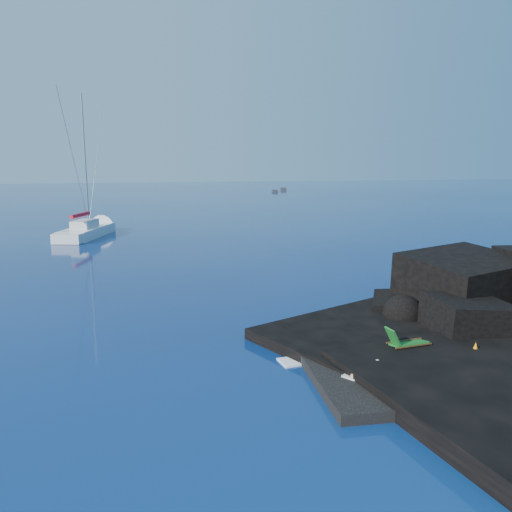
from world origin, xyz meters
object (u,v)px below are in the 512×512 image
at_px(marker_cone, 475,349).
at_px(distant_boat_b, 283,190).
at_px(distant_boat_a, 275,192).
at_px(sailboat, 88,237).
at_px(sunbather, 370,367).
at_px(deck_chair, 409,338).

height_order(marker_cone, distant_boat_b, marker_cone).
bearing_deg(distant_boat_a, sailboat, -108.27).
relative_size(sunbather, marker_cone, 3.66).
bearing_deg(deck_chair, distant_boat_b, 69.67).
bearing_deg(distant_boat_b, distant_boat_a, -105.48).
relative_size(deck_chair, distant_boat_a, 0.39).
relative_size(deck_chair, distant_boat_b, 0.32).
xyz_separation_m(deck_chair, marker_cone, (2.15, -0.97, -0.30)).
xyz_separation_m(deck_chair, distant_boat_b, (35.68, 122.02, -0.91)).
bearing_deg(sailboat, distant_boat_b, 78.26).
relative_size(distant_boat_a, distant_boat_b, 0.84).
height_order(deck_chair, distant_boat_b, deck_chair).
relative_size(marker_cone, distant_boat_a, 0.12).
relative_size(sailboat, sunbather, 7.52).
bearing_deg(distant_boat_b, marker_cone, -88.91).
bearing_deg(deck_chair, sailboat, 105.62).
distance_m(deck_chair, distant_boat_a, 117.44).
xyz_separation_m(deck_chair, sunbather, (-2.25, -1.25, -0.38)).
height_order(marker_cone, distant_boat_a, marker_cone).
bearing_deg(distant_boat_a, sunbather, -94.10).
bearing_deg(sunbather, distant_boat_b, 40.96).
bearing_deg(distant_boat_a, deck_chair, -93.21).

